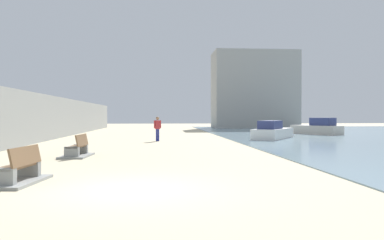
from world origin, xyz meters
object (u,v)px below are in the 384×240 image
object	(u,v)px
bench_far	(77,151)
person_walking	(158,127)
bench_near	(18,174)
boat_nearest	(273,132)
boat_far_right	(317,128)

from	to	relation	value
bench_far	person_walking	world-z (taller)	person_walking
bench_near	boat_nearest	size ratio (longest dim) A/B	0.38
bench_near	bench_far	bearing A→B (deg)	88.61
bench_near	boat_far_right	xyz separation A→B (m)	(18.59, 24.51, 0.39)
bench_near	person_walking	bearing A→B (deg)	77.68
boat_nearest	bench_near	bearing A→B (deg)	-124.30
bench_far	boat_nearest	world-z (taller)	boat_nearest
person_walking	boat_nearest	size ratio (longest dim) A/B	0.30
boat_nearest	boat_far_right	size ratio (longest dim) A/B	1.12
bench_far	boat_far_right	xyz separation A→B (m)	(18.43, 17.91, 0.39)
person_walking	boat_nearest	bearing A→B (deg)	10.34
bench_near	person_walking	size ratio (longest dim) A/B	1.29
bench_near	boat_far_right	size ratio (longest dim) A/B	0.43
bench_near	boat_nearest	bearing A→B (deg)	55.70
person_walking	boat_nearest	distance (m)	8.91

